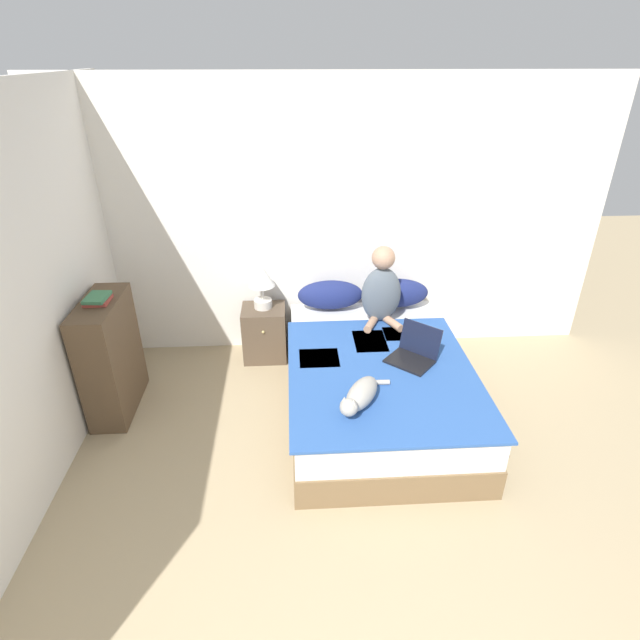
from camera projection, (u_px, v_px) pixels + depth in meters
wall_back at (333, 223)px, 4.63m from camera, size 5.12×0.05×2.55m
bed at (376, 383)px, 4.14m from camera, size 1.44×2.11×0.50m
pillow_near at (330, 295)px, 4.73m from camera, size 0.62×0.26×0.28m
pillow_far at (396, 293)px, 4.76m from camera, size 0.62×0.26×0.28m
person_sitting at (382, 290)px, 4.43m from camera, size 0.36×0.35×0.71m
cat_tabby at (360, 395)px, 3.43m from camera, size 0.41×0.48×0.19m
laptop_open at (413, 353)px, 3.97m from camera, size 0.46×0.46×0.27m
nightstand at (265, 333)px, 4.85m from camera, size 0.41×0.38×0.53m
table_lamp at (262, 280)px, 4.61m from camera, size 0.25×0.25×0.44m
bookshelf at (110, 357)px, 4.04m from camera, size 0.29×0.73×0.99m
book_stack_top at (97, 299)px, 3.79m from camera, size 0.18×0.22×0.05m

